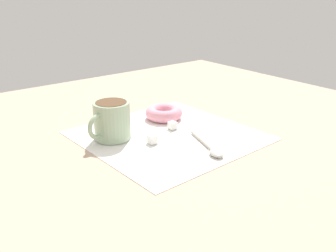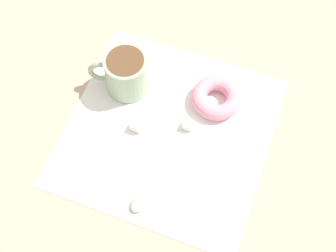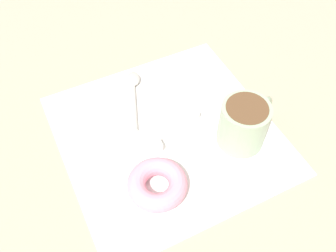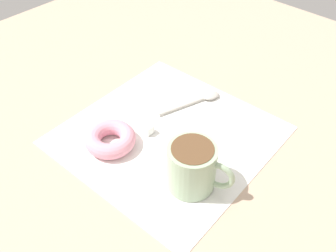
{
  "view_description": "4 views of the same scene",
  "coord_description": "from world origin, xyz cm",
  "px_view_note": "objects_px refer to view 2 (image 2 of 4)",
  "views": [
    {
      "loc": [
        48.99,
        55.87,
        31.24
      ],
      "look_at": [
        2.94,
        -2.8,
        2.3
      ],
      "focal_mm": 40.0,
      "sensor_mm": 36.0,
      "label": 1
    },
    {
      "loc": [
        -10.88,
        30.29,
        72.82
      ],
      "look_at": [
        2.94,
        -2.8,
        2.3
      ],
      "focal_mm": 50.0,
      "sensor_mm": 36.0,
      "label": 2
    },
    {
      "loc": [
        -12.04,
        -36.52,
        50.1
      ],
      "look_at": [
        2.94,
        -2.8,
        2.3
      ],
      "focal_mm": 40.0,
      "sensor_mm": 36.0,
      "label": 3
    },
    {
      "loc": [
        35.91,
        -38.73,
        47.61
      ],
      "look_at": [
        2.94,
        -2.8,
        2.3
      ],
      "focal_mm": 40.0,
      "sensor_mm": 36.0,
      "label": 4
    }
  ],
  "objects_px": {
    "coffee_cup": "(126,73)",
    "sugar_cube": "(137,126)",
    "donut": "(216,98)",
    "sugar_cube_extra": "(190,125)",
    "spoon": "(148,194)"
  },
  "relations": [
    {
      "from": "sugar_cube",
      "to": "sugar_cube_extra",
      "type": "distance_m",
      "value": 0.09
    },
    {
      "from": "coffee_cup",
      "to": "donut",
      "type": "distance_m",
      "value": 0.17
    },
    {
      "from": "donut",
      "to": "spoon",
      "type": "xyz_separation_m",
      "value": [
        0.04,
        0.21,
        -0.01
      ]
    },
    {
      "from": "coffee_cup",
      "to": "spoon",
      "type": "xyz_separation_m",
      "value": [
        -0.12,
        0.18,
        -0.04
      ]
    },
    {
      "from": "sugar_cube",
      "to": "coffee_cup",
      "type": "bearing_deg",
      "value": -54.48
    },
    {
      "from": "coffee_cup",
      "to": "donut",
      "type": "xyz_separation_m",
      "value": [
        -0.16,
        -0.03,
        -0.03
      ]
    },
    {
      "from": "coffee_cup",
      "to": "sugar_cube",
      "type": "relative_size",
      "value": 6.03
    },
    {
      "from": "coffee_cup",
      "to": "sugar_cube_extra",
      "type": "bearing_deg",
      "value": 165.14
    },
    {
      "from": "sugar_cube",
      "to": "spoon",
      "type": "bearing_deg",
      "value": 122.82
    },
    {
      "from": "sugar_cube_extra",
      "to": "sugar_cube",
      "type": "bearing_deg",
      "value": 23.17
    },
    {
      "from": "donut",
      "to": "spoon",
      "type": "bearing_deg",
      "value": 78.72
    },
    {
      "from": "spoon",
      "to": "sugar_cube",
      "type": "distance_m",
      "value": 0.12
    },
    {
      "from": "coffee_cup",
      "to": "donut",
      "type": "bearing_deg",
      "value": -169.42
    },
    {
      "from": "coffee_cup",
      "to": "sugar_cube_extra",
      "type": "xyz_separation_m",
      "value": [
        -0.14,
        0.04,
        -0.03
      ]
    },
    {
      "from": "coffee_cup",
      "to": "sugar_cube",
      "type": "height_order",
      "value": "coffee_cup"
    }
  ]
}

